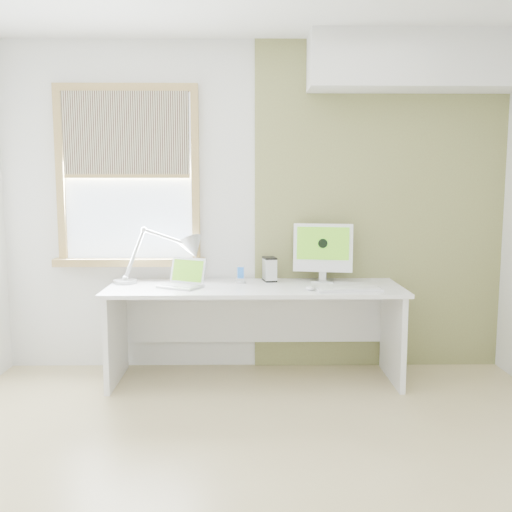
{
  "coord_description": "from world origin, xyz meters",
  "views": [
    {
      "loc": [
        -0.05,
        -2.79,
        1.49
      ],
      "look_at": [
        0.0,
        1.05,
        1.0
      ],
      "focal_mm": 39.66,
      "sensor_mm": 36.0,
      "label": 1
    }
  ],
  "objects_px": {
    "desk": "(255,310)",
    "desk_lamp": "(180,252)",
    "imac": "(323,249)",
    "laptop": "(184,280)",
    "external_drive": "(270,269)"
  },
  "relations": [
    {
      "from": "desk",
      "to": "desk_lamp",
      "type": "bearing_deg",
      "value": 162.02
    },
    {
      "from": "desk_lamp",
      "to": "imac",
      "type": "distance_m",
      "value": 1.12
    },
    {
      "from": "desk",
      "to": "imac",
      "type": "relative_size",
      "value": 4.71
    },
    {
      "from": "laptop",
      "to": "imac",
      "type": "bearing_deg",
      "value": 11.93
    },
    {
      "from": "desk_lamp",
      "to": "laptop",
      "type": "xyz_separation_m",
      "value": [
        0.05,
        -0.26,
        -0.17
      ]
    },
    {
      "from": "desk",
      "to": "imac",
      "type": "height_order",
      "value": "imac"
    },
    {
      "from": "desk_lamp",
      "to": "imac",
      "type": "height_order",
      "value": "imac"
    },
    {
      "from": "external_drive",
      "to": "laptop",
      "type": "bearing_deg",
      "value": -160.44
    },
    {
      "from": "desk_lamp",
      "to": "laptop",
      "type": "distance_m",
      "value": 0.32
    },
    {
      "from": "desk",
      "to": "laptop",
      "type": "distance_m",
      "value": 0.59
    },
    {
      "from": "desk_lamp",
      "to": "external_drive",
      "type": "xyz_separation_m",
      "value": [
        0.7,
        -0.03,
        -0.13
      ]
    },
    {
      "from": "desk_lamp",
      "to": "imac",
      "type": "relative_size",
      "value": 1.67
    },
    {
      "from": "external_drive",
      "to": "imac",
      "type": "bearing_deg",
      "value": -0.72
    },
    {
      "from": "laptop",
      "to": "desk",
      "type": "bearing_deg",
      "value": 7.51
    },
    {
      "from": "external_drive",
      "to": "imac",
      "type": "distance_m",
      "value": 0.45
    }
  ]
}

